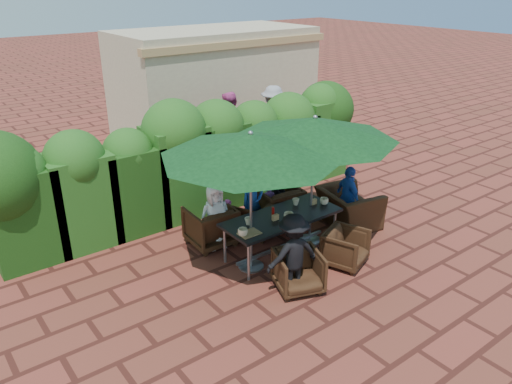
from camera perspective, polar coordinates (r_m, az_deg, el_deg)
ground at (r=9.26m, az=1.04°, el=-6.72°), size 80.00×80.00×0.00m
dining_table at (r=8.89m, az=2.95°, el=-3.20°), size 2.19×0.90×0.75m
umbrella_left at (r=7.84m, az=-0.62°, el=5.31°), size 2.94×2.94×2.46m
umbrella_right at (r=8.80m, az=6.73°, el=7.19°), size 2.94×2.94×2.46m
chair_far_left at (r=9.33m, az=-5.20°, el=-3.66°), size 0.85×0.80×0.84m
chair_far_mid at (r=9.68m, az=0.04°, el=-2.80°), size 0.93×0.90×0.75m
chair_far_right at (r=10.12m, az=2.50°, el=-1.26°), size 0.92×0.87×0.85m
chair_near_left at (r=8.06m, az=4.89°, el=-8.81°), size 0.89×0.87×0.73m
chair_near_right at (r=8.83m, az=10.20°, el=-6.12°), size 0.87×0.84×0.70m
chair_end_right at (r=10.16m, az=10.61°, el=-1.12°), size 0.95×1.26×1.00m
adult_far_left at (r=9.15m, az=-4.67°, el=-2.81°), size 0.67×0.47×1.24m
adult_far_mid at (r=9.65m, az=-0.39°, el=-1.23°), size 0.49×0.41×1.25m
adult_far_right at (r=10.16m, az=3.07°, el=0.00°), size 0.59×0.36×1.24m
adult_near_left at (r=7.86m, az=4.25°, el=-7.06°), size 0.92×0.55×1.35m
adult_end_right at (r=10.01m, az=10.50°, el=-0.60°), size 0.56×0.82×1.28m
child_left at (r=9.57m, az=-3.10°, el=-3.05°), size 0.29×0.24×0.78m
child_right at (r=10.01m, az=1.52°, el=-1.47°), size 0.36×0.32×0.88m
pedestrian_a at (r=13.04m, az=-4.94°, el=6.54°), size 1.61×1.53×1.76m
pedestrian_b at (r=13.44m, az=-3.12°, el=7.39°), size 1.06×0.94×1.88m
pedestrian_c at (r=14.16m, az=1.97°, el=8.29°), size 1.25×1.26×1.90m
cup_a at (r=8.16m, az=-1.52°, el=-4.62°), size 0.17×0.17×0.13m
cup_b at (r=8.53m, az=-0.88°, el=-3.34°), size 0.13×0.13×0.13m
cup_c at (r=8.69m, az=3.75°, el=-2.79°), size 0.17×0.17×0.14m
cup_d at (r=9.27m, az=4.57°, el=-1.12°), size 0.13×0.13×0.12m
cup_e at (r=9.35m, az=7.79°, el=-1.05°), size 0.16×0.16×0.13m
ketchup_bottle at (r=8.80m, az=1.98°, el=-2.30°), size 0.04×0.04×0.17m
sauce_bottle at (r=8.84m, az=1.92°, el=-2.15°), size 0.04×0.04×0.17m
serving_tray at (r=8.25m, az=-0.76°, el=-4.75°), size 0.35×0.25×0.02m
number_block_left at (r=8.69m, az=2.22°, el=-2.91°), size 0.12×0.06×0.10m
number_block_right at (r=9.33m, az=6.61°, el=-1.11°), size 0.12×0.06×0.10m
hedge_wall at (r=10.43m, az=-7.32°, el=4.53°), size 9.10×1.60×2.48m
building at (r=16.03m, az=-4.72°, el=12.44°), size 6.20×3.08×3.20m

